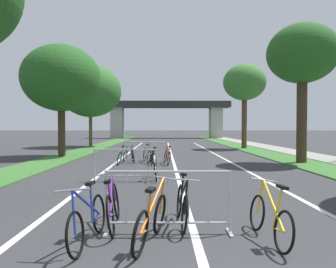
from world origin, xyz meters
TOP-DOWN VIEW (x-y plane):
  - grass_verge_left at (-6.21, 23.97)m, footprint 2.10×58.61m
  - grass_verge_right at (6.21, 23.97)m, footprint 2.10×58.61m
  - sidewalk_path_right at (8.30, 23.97)m, footprint 2.08×58.61m
  - lane_stripe_center at (0.00, 16.95)m, footprint 0.14×33.90m
  - lane_stripe_right_lane at (2.84, 16.95)m, footprint 0.14×33.90m
  - lane_stripe_left_lane at (-2.84, 16.95)m, footprint 0.14×33.90m
  - overpass_bridge at (0.00, 48.43)m, footprint 19.22×3.42m
  - tree_left_oak_near at (-6.46, 17.39)m, footprint 4.55×4.55m
  - tree_left_cypress_far at (-6.90, 27.02)m, footprint 5.39×5.39m
  - tree_right_pine_far at (6.15, 13.82)m, footprint 3.35×3.35m
  - tree_right_pine_near at (5.96, 24.25)m, footprint 3.38×3.38m
  - crowd_barrier_nearest at (-0.43, 3.55)m, footprint 2.10×0.47m
  - crowd_barrier_second at (-1.73, 8.77)m, footprint 2.11×0.52m
  - crowd_barrier_third at (-1.41, 13.99)m, footprint 2.10×0.48m
  - bicycle_black_0 at (-0.18, 4.02)m, footprint 0.44×1.65m
  - bicycle_blue_1 at (-1.65, 3.09)m, footprint 0.49×1.72m
  - bicycle_orange_2 at (-0.69, 3.04)m, footprint 0.67×1.69m
  - bicycle_teal_3 at (-2.05, 14.56)m, footprint 0.58×1.65m
  - bicycle_red_4 at (-0.33, 13.55)m, footprint 0.46×1.73m
  - bicycle_white_5 at (-0.77, 9.15)m, footprint 0.50×1.62m
  - bicycle_silver_6 at (-1.33, 14.54)m, footprint 0.74×1.73m
  - bicycle_purple_7 at (-1.39, 3.90)m, footprint 0.45×1.78m
  - bicycle_green_8 at (-2.43, 13.62)m, footprint 0.63×1.72m
  - bicycle_yellow_9 at (1.14, 3.18)m, footprint 0.44×1.66m
  - bicycle_black_10 at (-1.02, 13.57)m, footprint 0.44×1.57m

SIDE VIEW (x-z plane):
  - lane_stripe_center at x=0.00m, z-range 0.00..0.01m
  - lane_stripe_right_lane at x=2.84m, z-range 0.00..0.01m
  - lane_stripe_left_lane at x=-2.84m, z-range 0.00..0.01m
  - grass_verge_left at x=-6.21m, z-range 0.00..0.05m
  - grass_verge_right at x=6.21m, z-range 0.00..0.05m
  - sidewalk_path_right at x=8.30m, z-range 0.00..0.08m
  - bicycle_black_10 at x=-1.02m, z-range -0.08..0.77m
  - bicycle_yellow_9 at x=1.14m, z-range -0.10..0.82m
  - bicycle_white_5 at x=-0.77m, z-range -0.09..0.81m
  - bicycle_green_8 at x=-2.43m, z-range -0.11..0.84m
  - bicycle_red_4 at x=-0.33m, z-range -0.09..0.82m
  - bicycle_orange_2 at x=-0.69m, z-range -0.12..0.86m
  - bicycle_blue_1 at x=-1.65m, z-range -0.11..0.84m
  - bicycle_black_0 at x=-0.18m, z-range -0.09..0.83m
  - bicycle_purple_7 at x=-1.39m, z-range -0.08..0.85m
  - bicycle_teal_3 at x=-2.05m, z-range -0.13..0.90m
  - bicycle_silver_6 at x=-1.33m, z-range -0.13..0.91m
  - crowd_barrier_nearest at x=-0.43m, z-range -0.01..1.04m
  - crowd_barrier_second at x=-1.73m, z-range -0.01..1.04m
  - crowd_barrier_third at x=-1.41m, z-range -0.01..1.04m
  - overpass_bridge at x=0.00m, z-range 1.23..6.85m
  - tree_left_oak_near at x=-6.46m, z-range 1.31..7.85m
  - tree_left_cypress_far at x=-6.90m, z-range 1.30..8.50m
  - tree_right_pine_far at x=6.15m, z-range 1.84..8.54m
  - tree_right_pine_near at x=5.96m, z-range 1.87..8.62m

